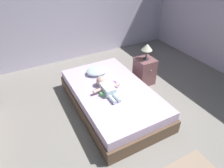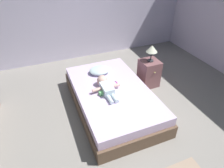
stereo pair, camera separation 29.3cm
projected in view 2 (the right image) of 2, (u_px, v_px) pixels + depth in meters
The scene contains 9 objects.
ground_plane at pixel (124, 140), 2.96m from camera, with size 8.00×8.00×0.00m, color gray.
wall_behind_bed at pixel (71, 7), 4.52m from camera, with size 8.00×0.12×2.55m, color silver.
bed at pixel (112, 98), 3.49m from camera, with size 1.24×2.09×0.39m.
pillow at pixel (100, 70), 3.77m from camera, with size 0.40×0.33×0.12m.
baby at pixel (105, 86), 3.31m from camera, with size 0.49×0.66×0.19m.
toothbrush at pixel (117, 83), 3.51m from camera, with size 0.01×0.16×0.02m.
nightstand at pixel (149, 73), 4.02m from camera, with size 0.36×0.39×0.56m.
lamp at pixel (152, 49), 3.72m from camera, with size 0.22×0.22×0.33m.
toy_block at pixel (101, 94), 3.21m from camera, with size 0.07×0.07×0.06m.
Camera 2 is at (-0.90, -1.74, 2.38)m, focal length 31.47 mm.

